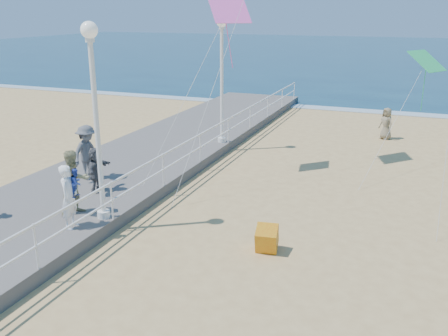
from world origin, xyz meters
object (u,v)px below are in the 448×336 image
(spectator_1, at_px, (74,182))
(beach_walker_c, at_px, (386,124))
(woman_holding_toddler, at_px, (69,197))
(lamp_post_far, at_px, (222,67))
(toddler_held, at_px, (76,183))
(spectator_5, at_px, (96,169))
(lamp_post_mid, at_px, (95,103))
(box_kite, at_px, (267,241))
(spectator_2, at_px, (87,152))

(spectator_1, distance_m, beach_walker_c, 15.73)
(woman_holding_toddler, bearing_deg, lamp_post_far, -13.81)
(toddler_held, relative_size, spectator_5, 0.53)
(woman_holding_toddler, xyz_separation_m, beach_walker_c, (7.00, 14.67, -0.51))
(lamp_post_mid, relative_size, spectator_1, 2.85)
(woman_holding_toddler, height_order, spectator_1, spectator_1)
(woman_holding_toddler, relative_size, box_kite, 2.90)
(lamp_post_far, height_order, spectator_2, lamp_post_far)
(box_kite, bearing_deg, lamp_post_far, 109.42)
(box_kite, bearing_deg, toddler_held, -175.92)
(lamp_post_far, bearing_deg, lamp_post_mid, -90.00)
(lamp_post_mid, height_order, woman_holding_toddler, lamp_post_mid)
(toddler_held, height_order, spectator_2, spectator_2)
(lamp_post_mid, relative_size, box_kite, 8.87)
(spectator_2, bearing_deg, spectator_5, -125.77)
(woman_holding_toddler, bearing_deg, spectator_2, 18.13)
(woman_holding_toddler, bearing_deg, toddler_held, -56.33)
(spectator_1, xyz_separation_m, beach_walker_c, (7.47, 13.84, -0.57))
(lamp_post_far, xyz_separation_m, woman_holding_toddler, (-0.43, -9.86, -2.39))
(toddler_held, distance_m, beach_walker_c, 16.08)
(box_kite, bearing_deg, spectator_1, 175.70)
(spectator_5, bearing_deg, box_kite, -110.45)
(lamp_post_mid, height_order, lamp_post_far, same)
(beach_walker_c, relative_size, box_kite, 2.54)
(spectator_5, xyz_separation_m, box_kite, (6.09, -1.32, -0.82))
(spectator_5, height_order, beach_walker_c, spectator_5)
(spectator_1, bearing_deg, beach_walker_c, -4.43)
(toddler_held, height_order, beach_walker_c, toddler_held)
(lamp_post_mid, xyz_separation_m, woman_holding_toddler, (-0.43, -0.86, -2.39))
(toddler_held, height_order, spectator_5, toddler_held)
(lamp_post_far, distance_m, spectator_1, 9.36)
(lamp_post_far, relative_size, spectator_1, 2.85)
(toddler_held, relative_size, box_kite, 1.28)
(spectator_1, height_order, spectator_2, spectator_2)
(spectator_2, xyz_separation_m, box_kite, (7.07, -2.23, -1.04))
(spectator_1, relative_size, box_kite, 3.11)
(toddler_held, xyz_separation_m, spectator_1, (-0.62, 0.69, -0.30))
(lamp_post_far, xyz_separation_m, spectator_1, (-0.90, -9.02, -2.33))
(woman_holding_toddler, distance_m, spectator_5, 2.82)
(beach_walker_c, bearing_deg, lamp_post_mid, -74.30)
(lamp_post_mid, bearing_deg, lamp_post_far, 90.00)
(spectator_1, relative_size, spectator_5, 1.30)
(toddler_held, distance_m, spectator_5, 2.78)
(lamp_post_mid, xyz_separation_m, spectator_5, (-1.44, 1.77, -2.54))
(woman_holding_toddler, height_order, toddler_held, woman_holding_toddler)
(spectator_5, bearing_deg, lamp_post_mid, -148.96)
(spectator_5, bearing_deg, beach_walker_c, -41.86)
(beach_walker_c, bearing_deg, spectator_5, -82.49)
(lamp_post_mid, bearing_deg, woman_holding_toddler, -116.44)
(lamp_post_far, bearing_deg, woman_holding_toddler, -92.48)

